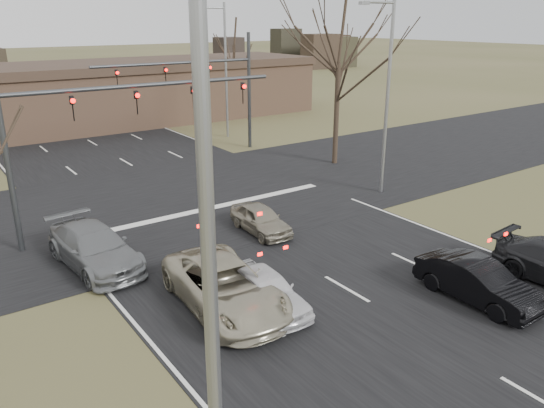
# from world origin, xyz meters

# --- Properties ---
(ground) EXTENTS (360.00, 360.00, 0.00)m
(ground) POSITION_xyz_m (0.00, 0.00, 0.00)
(ground) COLOR #484927
(ground) RESTS_ON ground
(road_main) EXTENTS (14.00, 300.00, 0.02)m
(road_main) POSITION_xyz_m (0.00, 60.00, 0.01)
(road_main) COLOR black
(road_main) RESTS_ON ground
(road_cross) EXTENTS (200.00, 14.00, 0.02)m
(road_cross) POSITION_xyz_m (0.00, 15.00, 0.01)
(road_cross) COLOR black
(road_cross) RESTS_ON ground
(building) EXTENTS (42.40, 10.40, 5.30)m
(building) POSITION_xyz_m (2.00, 38.00, 2.67)
(building) COLOR #8D654C
(building) RESTS_ON ground
(mast_arm_near) EXTENTS (12.12, 0.24, 8.00)m
(mast_arm_near) POSITION_xyz_m (-5.23, 13.00, 5.07)
(mast_arm_near) COLOR #383A3D
(mast_arm_near) RESTS_ON ground
(mast_arm_far) EXTENTS (11.12, 0.24, 8.00)m
(mast_arm_far) POSITION_xyz_m (6.18, 23.00, 5.02)
(mast_arm_far) COLOR #383A3D
(mast_arm_far) RESTS_ON ground
(streetlight_left) EXTENTS (2.34, 0.25, 10.00)m
(streetlight_left) POSITION_xyz_m (-8.82, -4.00, 5.59)
(streetlight_left) COLOR gray
(streetlight_left) RESTS_ON ground
(streetlight_right_near) EXTENTS (2.34, 0.25, 10.00)m
(streetlight_right_near) POSITION_xyz_m (8.82, 10.00, 5.59)
(streetlight_right_near) COLOR gray
(streetlight_right_near) RESTS_ON ground
(streetlight_right_far) EXTENTS (2.34, 0.25, 10.00)m
(streetlight_right_far) POSITION_xyz_m (9.32, 27.00, 5.59)
(streetlight_right_far) COLOR gray
(streetlight_right_far) RESTS_ON ground
(tree_right_near) EXTENTS (6.90, 6.90, 11.50)m
(tree_right_near) POSITION_xyz_m (11.00, 16.00, 8.90)
(tree_right_near) COLOR black
(tree_right_near) RESTS_ON ground
(tree_right_far) EXTENTS (5.40, 5.40, 9.00)m
(tree_right_far) POSITION_xyz_m (15.00, 35.00, 6.96)
(tree_right_far) COLOR black
(tree_right_far) RESTS_ON ground
(car_silver_suv) EXTENTS (3.05, 5.80, 1.56)m
(car_silver_suv) POSITION_xyz_m (-4.05, 4.37, 0.78)
(car_silver_suv) COLOR #B0A88E
(car_silver_suv) RESTS_ON ground
(car_white_sedan) EXTENTS (1.72, 3.87, 1.30)m
(car_white_sedan) POSITION_xyz_m (-3.00, 3.58, 0.65)
(car_white_sedan) COLOR silver
(car_white_sedan) RESTS_ON ground
(car_black_hatch) EXTENTS (1.49, 4.22, 1.39)m
(car_black_hatch) POSITION_xyz_m (3.00, -0.02, 0.69)
(car_black_hatch) COLOR black
(car_black_hatch) RESTS_ON ground
(car_grey_ahead) EXTENTS (2.65, 5.45, 1.53)m
(car_grey_ahead) POSITION_xyz_m (-6.50, 9.87, 0.76)
(car_grey_ahead) COLOR slate
(car_grey_ahead) RESTS_ON ground
(car_silver_ahead) EXTENTS (1.63, 3.65, 1.22)m
(car_silver_ahead) POSITION_xyz_m (0.50, 9.06, 0.61)
(car_silver_ahead) COLOR gray
(car_silver_ahead) RESTS_ON ground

